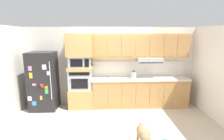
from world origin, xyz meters
name	(u,v)px	position (x,y,z in m)	size (l,w,h in m)	color
ground_plane	(112,117)	(0.00, 0.00, 0.00)	(9.60, 9.60, 0.00)	beige
back_kitchen_wall	(110,66)	(0.00, 1.11, 1.25)	(6.20, 0.12, 2.50)	silver
side_panel_left	(4,74)	(-2.80, 0.00, 1.25)	(0.12, 7.10, 2.50)	silver
side_panel_right	(214,72)	(2.80, 0.00, 1.25)	(0.12, 7.10, 2.50)	white
refrigerator	(44,81)	(-2.05, 0.68, 0.88)	(0.76, 0.73, 1.76)	black
oven_base_cabinet	(82,98)	(-0.93, 0.75, 0.30)	(0.74, 0.62, 0.60)	tan
built_in_oven	(81,79)	(-0.93, 0.75, 0.90)	(0.70, 0.62, 0.60)	#A8AAAF
appliance_mid_shelf	(80,68)	(-0.93, 0.75, 1.25)	(0.74, 0.62, 0.10)	tan
microwave	(80,62)	(-0.93, 0.75, 1.46)	(0.64, 0.54, 0.32)	#A8AAAF
appliance_upper_cabinet	(80,45)	(-0.93, 0.75, 1.96)	(0.74, 0.62, 0.68)	tan
lower_cabinet_run	(140,93)	(0.94, 0.75, 0.44)	(2.99, 0.63, 0.88)	tan
countertop_slab	(140,79)	(0.94, 0.75, 0.90)	(3.03, 0.64, 0.04)	silver
backsplash_panel	(139,69)	(0.94, 1.04, 1.17)	(3.03, 0.02, 0.50)	silver
upper_cabinet_with_hood	(141,46)	(0.95, 0.87, 1.90)	(2.99, 0.48, 0.88)	tan
screwdriver	(109,78)	(-0.06, 0.79, 0.93)	(0.17, 0.16, 0.03)	blue
electric_kettle	(133,75)	(0.71, 0.70, 1.03)	(0.17, 0.17, 0.24)	#A8AAAF
dog	(143,134)	(0.53, -1.51, 0.39)	(0.26, 0.81, 0.58)	#997551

